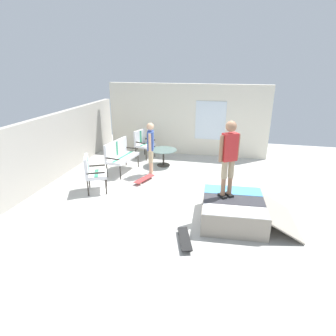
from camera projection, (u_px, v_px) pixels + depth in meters
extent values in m
cube|color=beige|center=(180.00, 198.00, 7.51)|extent=(12.00, 12.00, 0.10)
cube|color=#ADA89E|center=(43.00, 152.00, 8.00)|extent=(9.00, 0.20, 1.92)
cube|color=silver|center=(187.00, 120.00, 10.59)|extent=(0.20, 6.00, 2.63)
cube|color=silver|center=(210.00, 121.00, 10.29)|extent=(0.03, 1.10, 1.40)
cube|color=gray|center=(233.00, 210.00, 6.27)|extent=(1.60, 1.45, 0.51)
cube|color=silver|center=(235.00, 211.00, 5.71)|extent=(0.57, 1.34, 0.01)
cube|color=#333338|center=(234.00, 200.00, 6.17)|extent=(0.57, 1.34, 0.01)
cube|color=#4C99D8|center=(233.00, 190.00, 6.64)|extent=(0.57, 1.34, 0.01)
cylinder|color=#B2B2B7|center=(204.00, 199.00, 6.28)|extent=(1.45, 0.14, 0.05)
cube|color=gray|center=(280.00, 215.00, 6.12)|extent=(1.52, 0.82, 0.43)
cylinder|color=#2D2823|center=(120.00, 173.00, 8.51)|extent=(0.04, 0.04, 0.44)
cylinder|color=#2D2823|center=(138.00, 161.00, 9.53)|extent=(0.04, 0.04, 0.44)
cylinder|color=#2D2823|center=(107.00, 171.00, 8.67)|extent=(0.04, 0.04, 0.44)
cylinder|color=#2D2823|center=(126.00, 159.00, 9.69)|extent=(0.04, 0.04, 0.44)
cube|color=silver|center=(123.00, 158.00, 9.01)|extent=(1.32, 0.73, 0.08)
cube|color=#338C66|center=(123.00, 157.00, 9.00)|extent=(1.21, 0.28, 0.00)
cube|color=silver|center=(116.00, 148.00, 8.99)|extent=(1.25, 0.26, 0.50)
cube|color=#338C66|center=(116.00, 148.00, 8.99)|extent=(0.11, 0.10, 0.46)
cube|color=#2D2823|center=(112.00, 159.00, 8.43)|extent=(0.11, 0.47, 0.04)
cube|color=#2D2823|center=(132.00, 148.00, 9.48)|extent=(0.11, 0.47, 0.04)
cylinder|color=#2D2823|center=(146.00, 155.00, 10.14)|extent=(0.04, 0.04, 0.44)
cylinder|color=#2D2823|center=(155.00, 151.00, 10.57)|extent=(0.04, 0.04, 0.44)
cylinder|color=#2D2823|center=(136.00, 153.00, 10.38)|extent=(0.04, 0.04, 0.44)
cylinder|color=#2D2823|center=(145.00, 149.00, 10.81)|extent=(0.04, 0.04, 0.44)
cube|color=silver|center=(145.00, 145.00, 10.38)|extent=(0.77, 0.72, 0.08)
cube|color=#338C66|center=(145.00, 144.00, 10.37)|extent=(0.58, 0.28, 0.00)
cube|color=silver|center=(140.00, 137.00, 10.40)|extent=(0.61, 0.28, 0.50)
cube|color=#338C66|center=(140.00, 137.00, 10.40)|extent=(0.12, 0.11, 0.46)
cube|color=#2D2823|center=(140.00, 143.00, 10.10)|extent=(0.19, 0.46, 0.04)
cube|color=#2D2823|center=(150.00, 139.00, 10.56)|extent=(0.19, 0.46, 0.04)
cylinder|color=#2D2823|center=(106.00, 187.00, 7.55)|extent=(0.04, 0.04, 0.44)
cylinder|color=#2D2823|center=(106.00, 179.00, 8.05)|extent=(0.04, 0.04, 0.44)
cylinder|color=#2D2823|center=(88.00, 188.00, 7.46)|extent=(0.04, 0.04, 0.44)
cylinder|color=#2D2823|center=(89.00, 180.00, 7.96)|extent=(0.04, 0.04, 0.44)
cube|color=silver|center=(97.00, 175.00, 7.66)|extent=(0.79, 0.76, 0.08)
cube|color=#338C66|center=(96.00, 173.00, 7.65)|extent=(0.57, 0.33, 0.00)
cube|color=silver|center=(87.00, 165.00, 7.52)|extent=(0.60, 0.33, 0.50)
cube|color=#338C66|center=(87.00, 165.00, 7.52)|extent=(0.13, 0.12, 0.46)
cube|color=#2D2823|center=(96.00, 173.00, 7.34)|extent=(0.23, 0.44, 0.04)
cube|color=#2D2823|center=(96.00, 166.00, 7.87)|extent=(0.23, 0.44, 0.04)
cylinder|color=#2D2823|center=(163.00, 158.00, 9.66)|extent=(0.06, 0.06, 0.55)
cylinder|color=#2D2823|center=(163.00, 165.00, 9.75)|extent=(0.44, 0.44, 0.03)
cylinder|color=slate|center=(163.00, 150.00, 9.56)|extent=(0.90, 0.90, 0.02)
cube|color=silver|center=(151.00, 175.00, 8.85)|extent=(0.15, 0.26, 0.05)
cylinder|color=tan|center=(151.00, 168.00, 8.78)|extent=(0.10, 0.10, 0.39)
cylinder|color=tan|center=(151.00, 157.00, 8.64)|extent=(0.13, 0.13, 0.39)
cube|color=silver|center=(152.00, 173.00, 9.01)|extent=(0.15, 0.26, 0.05)
cylinder|color=tan|center=(151.00, 167.00, 8.94)|extent=(0.10, 0.10, 0.39)
cylinder|color=tan|center=(151.00, 155.00, 8.80)|extent=(0.13, 0.13, 0.39)
cube|color=#334C99|center=(151.00, 140.00, 8.55)|extent=(0.35, 0.23, 0.58)
sphere|color=tan|center=(150.00, 127.00, 8.40)|extent=(0.22, 0.22, 0.22)
cylinder|color=tan|center=(150.00, 143.00, 8.37)|extent=(0.08, 0.08, 0.55)
cylinder|color=tan|center=(151.00, 139.00, 8.74)|extent=(0.08, 0.08, 0.55)
cube|color=black|center=(229.00, 195.00, 6.35)|extent=(0.26, 0.23, 0.05)
cylinder|color=#9E7051|center=(230.00, 186.00, 6.27)|extent=(0.10, 0.10, 0.40)
cylinder|color=tan|center=(231.00, 169.00, 6.13)|extent=(0.13, 0.13, 0.40)
cube|color=black|center=(222.00, 196.00, 6.29)|extent=(0.26, 0.23, 0.05)
cylinder|color=#9E7051|center=(223.00, 187.00, 6.21)|extent=(0.10, 0.10, 0.40)
cylinder|color=tan|center=(224.00, 170.00, 6.07)|extent=(0.13, 0.13, 0.40)
cube|color=red|center=(230.00, 147.00, 5.92)|extent=(0.33, 0.37, 0.60)
sphere|color=#9E7051|center=(231.00, 126.00, 5.77)|extent=(0.23, 0.23, 0.23)
cylinder|color=#9E7051|center=(238.00, 147.00, 6.00)|extent=(0.08, 0.08, 0.57)
cylinder|color=#9E7051|center=(221.00, 149.00, 5.86)|extent=(0.08, 0.08, 0.57)
cube|color=#B23838|center=(144.00, 178.00, 8.41)|extent=(0.82, 0.46, 0.02)
cylinder|color=silver|center=(152.00, 178.00, 8.61)|extent=(0.06, 0.05, 0.06)
cylinder|color=silver|center=(148.00, 177.00, 8.69)|extent=(0.06, 0.05, 0.06)
cylinder|color=silver|center=(141.00, 184.00, 8.17)|extent=(0.06, 0.05, 0.06)
cylinder|color=silver|center=(137.00, 183.00, 8.25)|extent=(0.06, 0.05, 0.06)
cube|color=black|center=(185.00, 238.00, 5.55)|extent=(0.82, 0.43, 0.02)
cylinder|color=#333333|center=(187.00, 233.00, 5.84)|extent=(0.06, 0.05, 0.06)
cylinder|color=#333333|center=(179.00, 233.00, 5.83)|extent=(0.06, 0.05, 0.06)
cylinder|color=#333333|center=(191.00, 250.00, 5.32)|extent=(0.06, 0.05, 0.06)
cylinder|color=#333333|center=(182.00, 250.00, 5.31)|extent=(0.06, 0.05, 0.06)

